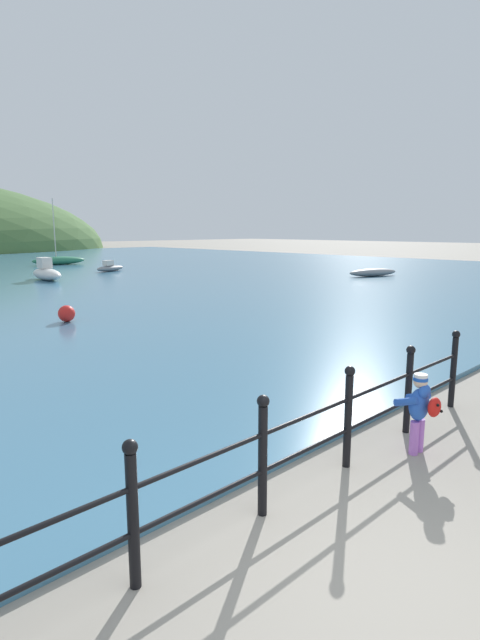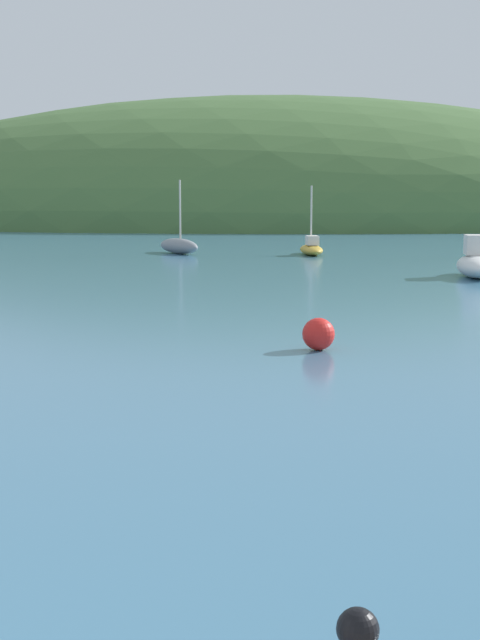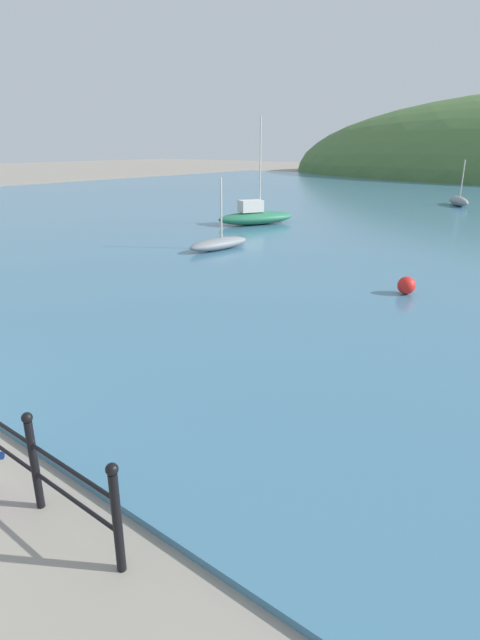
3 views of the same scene
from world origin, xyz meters
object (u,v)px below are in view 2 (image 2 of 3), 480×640
(boat_red_dinghy, at_px, (311,248))
(boat_far_left, at_px, (179,246))
(mooring_buoy, at_px, (318,334))
(boat_twin_mast, at_px, (475,264))

(boat_red_dinghy, xyz_separation_m, boat_far_left, (-5.16, 0.45, 0.06))
(mooring_buoy, bearing_deg, boat_twin_mast, 69.09)
(boat_twin_mast, height_order, boat_red_dinghy, boat_red_dinghy)
(boat_twin_mast, xyz_separation_m, mooring_buoy, (-4.62, -12.08, -0.14))
(boat_red_dinghy, height_order, mooring_buoy, boat_red_dinghy)
(mooring_buoy, bearing_deg, boat_red_dinghy, 89.33)
(mooring_buoy, bearing_deg, boat_far_left, 102.74)
(boat_red_dinghy, bearing_deg, mooring_buoy, -90.67)
(boat_far_left, bearing_deg, boat_red_dinghy, -5.00)
(boat_red_dinghy, relative_size, boat_far_left, 1.01)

